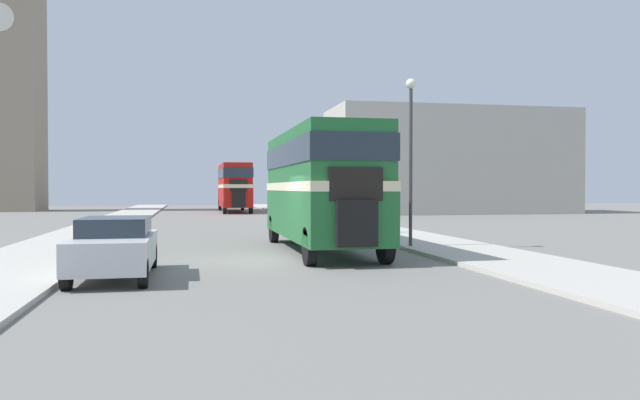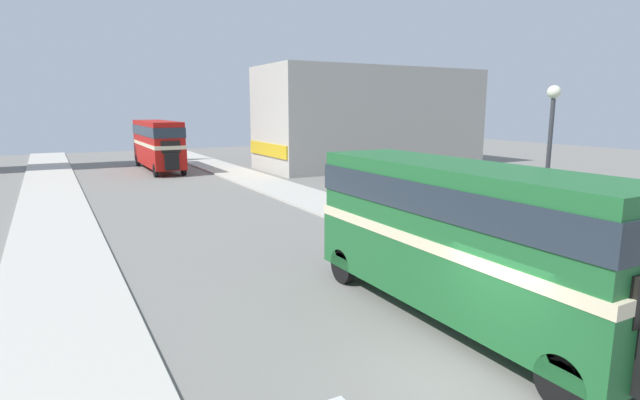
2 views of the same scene
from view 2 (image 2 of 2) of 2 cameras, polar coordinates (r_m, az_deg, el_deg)
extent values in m
plane|color=slate|center=(10.89, 15.40, -19.55)|extent=(120.00, 120.00, 0.00)
cube|color=#1E602D|center=(13.25, 15.39, -7.93)|extent=(2.46, 9.43, 1.55)
cube|color=beige|center=(12.99, 15.58, -4.10)|extent=(2.48, 9.48, 0.28)
cube|color=#1E602D|center=(12.79, 15.80, 0.17)|extent=(2.41, 9.24, 1.69)
cube|color=#232D38|center=(12.77, 15.82, 0.54)|extent=(2.48, 9.34, 0.76)
cylinder|color=black|center=(10.49, 26.06, -18.20)|extent=(0.28, 1.07, 1.07)
cylinder|color=black|center=(12.19, 32.22, -14.66)|extent=(0.28, 1.07, 1.07)
cylinder|color=black|center=(15.66, 2.68, -7.54)|extent=(0.28, 1.07, 1.07)
cylinder|color=black|center=(16.85, 9.06, -6.35)|extent=(0.28, 1.07, 1.07)
cube|color=#B2140F|center=(45.45, -17.99, 4.91)|extent=(2.43, 10.28, 1.65)
cube|color=beige|center=(45.37, -18.06, 6.13)|extent=(2.46, 10.33, 0.30)
cube|color=#B2140F|center=(45.31, -18.13, 7.45)|extent=(2.38, 10.08, 1.80)
cube|color=#232D38|center=(45.31, -18.14, 7.56)|extent=(2.46, 10.18, 0.81)
cube|color=black|center=(40.34, -16.56, 4.22)|extent=(1.09, 0.20, 1.32)
cube|color=black|center=(40.38, -16.69, 5.81)|extent=(1.46, 0.12, 0.96)
cylinder|color=black|center=(41.14, -18.26, 3.24)|extent=(0.28, 1.07, 1.07)
cylinder|color=black|center=(41.58, -15.35, 3.46)|extent=(0.28, 1.07, 1.07)
cylinder|color=black|center=(49.44, -20.08, 4.27)|extent=(0.28, 1.07, 1.07)
cylinder|color=black|center=(49.81, -17.63, 4.46)|extent=(0.28, 1.07, 1.07)
cylinder|color=#282833|center=(20.76, 10.95, -3.23)|extent=(0.15, 0.15, 0.80)
cylinder|color=#282833|center=(20.88, 11.34, -3.17)|extent=(0.15, 0.15, 0.80)
cylinder|color=navy|center=(20.67, 11.22, -1.28)|extent=(0.33, 0.33, 0.63)
sphere|color=tan|center=(20.59, 11.26, -0.13)|extent=(0.22, 0.22, 0.22)
cylinder|color=#38383D|center=(15.33, 24.33, 0.12)|extent=(0.12, 0.12, 5.50)
sphere|color=#EFEACC|center=(15.12, 25.18, 11.11)|extent=(0.36, 0.36, 0.36)
cube|color=#B2ADA3|center=(46.68, 5.88, 9.30)|extent=(20.54, 8.02, 8.84)
cube|color=gold|center=(41.84, -5.99, 5.76)|extent=(0.12, 7.62, 1.06)
camera|label=1|loc=(13.01, 127.44, -21.09)|focal=35.00mm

